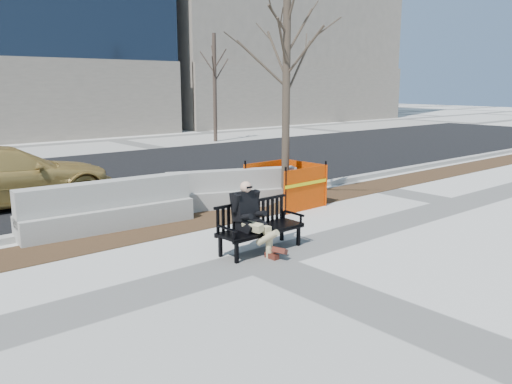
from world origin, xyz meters
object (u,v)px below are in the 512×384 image
bench (261,251)px  seated_man (249,253)px  tree_fence (285,205)px  jersey_barrier_left (110,229)px  jersey_barrier_right (233,206)px  sedan (8,206)px

bench → seated_man: bearing=168.6°
tree_fence → jersey_barrier_left: size_ratio=1.56×
tree_fence → jersey_barrier_right: bearing=146.4°
sedan → jersey_barrier_left: size_ratio=1.44×
bench → jersey_barrier_right: 3.29m
sedan → jersey_barrier_right: sedan is taller
bench → jersey_barrier_left: (-1.37, 2.90, 0.00)m
bench → tree_fence: (2.61, 2.20, 0.00)m
bench → sedan: bearing=109.2°
seated_man → tree_fence: size_ratio=0.23×
tree_fence → sedan: 6.36m
seated_man → jersey_barrier_right: bearing=55.9°
tree_fence → bench: bearing=-139.9°
jersey_barrier_right → sedan: bearing=160.9°
jersey_barrier_left → jersey_barrier_right: bearing=3.1°
bench → seated_man: (-0.22, 0.04, 0.00)m
seated_man → jersey_barrier_right: size_ratio=0.40×
bench → jersey_barrier_left: bearing=114.0°
bench → seated_man: seated_man is taller
jersey_barrier_left → jersey_barrier_right: size_ratio=1.11×
tree_fence → jersey_barrier_right: 1.20m
seated_man → sedan: bearing=107.6°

